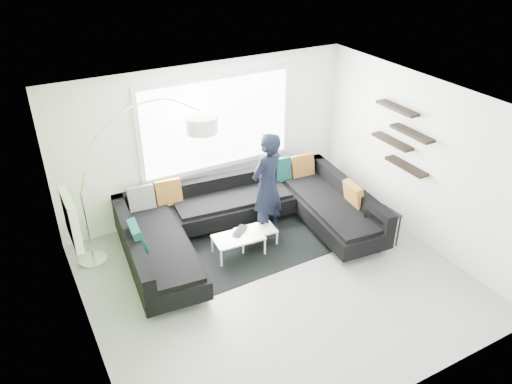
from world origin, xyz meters
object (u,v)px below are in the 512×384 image
(coffee_table, at_px, (247,240))
(laptop, at_px, (243,232))
(side_table, at_px, (381,229))
(sectional_sofa, at_px, (249,223))
(person, at_px, (267,186))
(arc_lamp, at_px, (80,194))

(coffee_table, xyz_separation_m, laptop, (-0.07, 0.02, 0.19))
(side_table, xyz_separation_m, laptop, (-2.13, 0.98, 0.05))
(sectional_sofa, bearing_deg, side_table, -24.24)
(person, bearing_deg, sectional_sofa, -5.90)
(person, bearing_deg, arc_lamp, -33.75)
(side_table, bearing_deg, coffee_table, 155.10)
(coffee_table, bearing_deg, side_table, -20.93)
(coffee_table, bearing_deg, laptop, 168.32)
(sectional_sofa, bearing_deg, laptop, -141.19)
(coffee_table, relative_size, laptop, 2.44)
(laptop, bearing_deg, sectional_sofa, -5.29)
(arc_lamp, bearing_deg, person, -10.90)
(sectional_sofa, bearing_deg, coffee_table, -122.30)
(arc_lamp, bearing_deg, side_table, -20.97)
(coffee_table, relative_size, side_table, 1.70)
(arc_lamp, xyz_separation_m, laptop, (2.30, -0.89, -0.91))
(side_table, xyz_separation_m, person, (-1.54, 1.21, 0.65))
(coffee_table, height_order, arc_lamp, arc_lamp)
(laptop, bearing_deg, side_table, -63.49)
(coffee_table, xyz_separation_m, side_table, (2.06, -0.96, 0.14))
(coffee_table, distance_m, side_table, 2.27)
(side_table, distance_m, person, 2.06)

